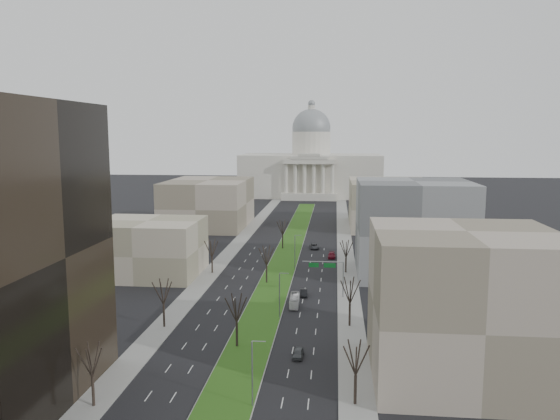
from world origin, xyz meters
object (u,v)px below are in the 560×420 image
Objects in this scene: car_grey_far at (314,246)px; box_van at (294,301)px; car_red at (332,255)px; car_black at (304,293)px; car_grey_near at (298,353)px.

box_van reaches higher than car_grey_far.
car_grey_far is 0.69× the size of box_van.
car_red is 0.95× the size of car_grey_far.
box_van reaches higher than car_black.
car_grey_far reaches higher than car_grey_near.
car_grey_near is 84.36m from car_grey_far.
car_red is (5.94, 38.42, 0.04)m from car_black.
car_grey_far is (-0.81, 84.35, 0.07)m from car_grey_near.
box_van is (-7.44, -45.53, 0.34)m from car_red.
car_grey_near is 72.32m from car_red.
box_van is at bearing -98.93° from car_grey_far.
car_black reaches higher than car_grey_near.
car_red is 13.43m from car_grey_far.
car_grey_far is at bearing 86.47° from box_van.
car_red reaches higher than car_grey_near.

